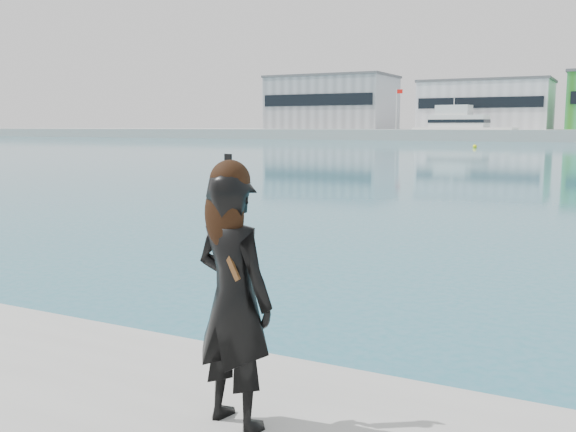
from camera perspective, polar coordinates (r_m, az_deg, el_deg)
warehouse_grey_left at (r=143.32m, az=3.92°, el=10.03°), size 26.52×16.36×11.50m
warehouse_white at (r=133.57m, az=17.19°, el=9.42°), size 24.48×15.35×9.50m
flagpole_left at (r=130.69m, az=9.65°, el=9.60°), size 1.28×0.16×8.00m
motor_yacht at (r=121.02m, az=15.15°, el=7.60°), size 18.35×6.56×8.39m
buoy_far at (r=81.60m, az=16.27°, el=5.84°), size 0.50×0.50×0.50m
woman at (r=3.84m, az=-4.89°, el=-6.77°), size 0.63×0.49×1.63m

